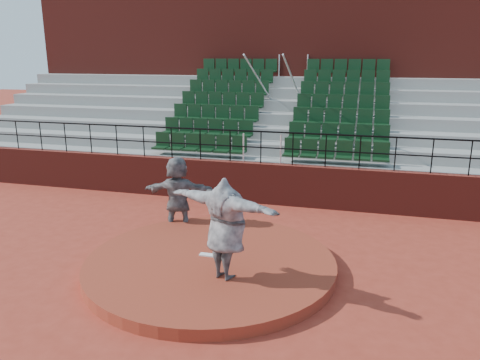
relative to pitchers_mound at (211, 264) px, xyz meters
name	(u,v)px	position (x,y,z in m)	size (l,w,h in m)	color
ground	(211,269)	(0.00, 0.00, -0.12)	(90.00, 90.00, 0.00)	#9C3323
pitchers_mound	(211,264)	(0.00, 0.00, 0.00)	(5.50, 5.50, 0.25)	maroon
pitching_rubber	(213,255)	(0.00, 0.15, 0.14)	(0.60, 0.15, 0.03)	white
boundary_wall	(260,183)	(0.00, 5.00, 0.53)	(24.00, 0.30, 1.30)	maroon
wall_railing	(261,140)	(0.00, 5.00, 1.90)	(24.04, 0.05, 1.03)	black
seating_deck	(281,139)	(0.00, 8.65, 1.32)	(24.00, 5.97, 4.63)	gray
press_box_facade	(298,78)	(0.00, 12.60, 3.43)	(24.00, 3.00, 7.10)	maroon
pitcher	(226,229)	(0.58, -0.73, 1.17)	(2.56, 0.70, 2.09)	black
fielder	(178,194)	(-1.61, 2.10, 0.89)	(1.88, 0.60, 2.03)	black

